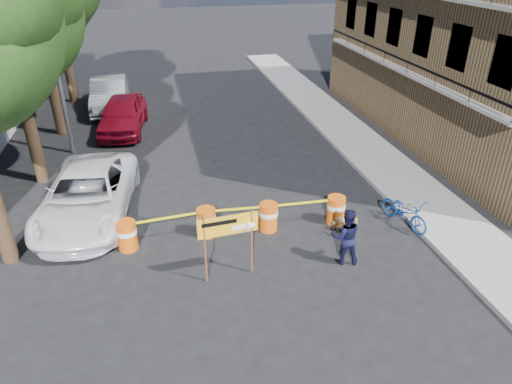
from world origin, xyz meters
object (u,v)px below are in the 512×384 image
barrel_far_left (127,235)px  sedan_silver (110,93)px  barrel_mid_right (268,216)px  sedan_red (123,114)px  barrel_mid_left (206,222)px  detour_sign (237,229)px  suv_white (88,195)px  bicycle (407,199)px  dog (345,224)px  pedestrian (346,237)px  barrel_far_right (336,209)px

barrel_far_left → sedan_silver: bearing=94.7°
barrel_mid_right → sedan_red: 10.83m
barrel_mid_right → barrel_mid_left: bearing=176.3°
barrel_mid_left → barrel_mid_right: bearing=-3.7°
detour_sign → suv_white: 5.77m
bicycle → sedan_silver: size_ratio=0.36×
dog → sedan_red: bearing=57.4°
barrel_mid_left → pedestrian: (3.52, -2.17, 0.35)m
barrel_far_left → barrel_far_right: bearing=0.2°
barrel_far_left → barrel_mid_left: same height
barrel_mid_left → pedestrian: bearing=-31.6°
barrel_mid_left → suv_white: size_ratio=0.16×
detour_sign → sedan_silver: (-3.95, 15.35, -0.65)m
barrel_mid_left → barrel_far_right: 4.06m
barrel_mid_right → dog: barrel_mid_right is taller
detour_sign → sedan_red: 12.26m
suv_white → barrel_mid_right: bearing=-14.0°
suv_white → pedestrian: bearing=-23.4°
pedestrian → suv_white: (-7.04, 4.10, -0.04)m
pedestrian → suv_white: size_ratio=0.29×
barrel_far_left → barrel_far_right: 6.36m
barrel_far_right → sedan_silver: sedan_silver is taller
barrel_far_left → barrel_mid_left: size_ratio=1.00×
barrel_mid_right → pedestrian: bearing=-51.4°
suv_white → sedan_silver: size_ratio=1.11×
barrel_far_right → dog: barrel_far_right is taller
sedan_silver → barrel_mid_left: bearing=-75.7°
barrel_far_right → sedan_silver: (-7.46, 13.42, 0.36)m
barrel_far_right → suv_white: (-7.57, 2.12, 0.31)m
bicycle → pedestrian: bearing=-169.1°
sedan_silver → sedan_red: bearing=-78.0°
barrel_far_right → sedan_red: 11.95m
pedestrian → suv_white: bearing=-18.4°
barrel_mid_right → dog: 2.32m
barrel_mid_right → sedan_silver: sedan_silver is taller
bicycle → sedan_silver: bicycle is taller
bicycle → sedan_silver: 16.95m
dog → sedan_silver: sedan_silver is taller
sedan_red → detour_sign: bearing=-67.7°
detour_sign → pedestrian: bearing=-5.6°
barrel_mid_right → sedan_silver: bearing=111.6°
sedan_red → sedan_silver: bearing=109.4°
barrel_mid_left → pedestrian: 4.15m
suv_white → sedan_red: 7.82m
barrel_far_left → barrel_mid_right: 4.20m
pedestrian → barrel_far_right: bearing=-93.2°
dog → suv_white: 8.11m
bicycle → sedan_silver: (-9.49, 14.04, -0.09)m
barrel_mid_right → sedan_red: size_ratio=0.19×
detour_sign → bicycle: size_ratio=1.09×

